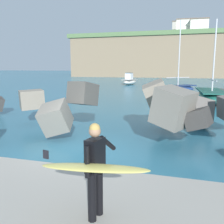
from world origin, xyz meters
TOP-DOWN VIEW (x-y plane):
  - ground_plane at (0.00, 0.00)m, footprint 400.00×400.00m
  - walkway_path at (0.00, -4.00)m, footprint 48.00×4.40m
  - breakwater_jetty at (2.42, 1.80)m, footprint 32.79×7.99m
  - surfer_with_board at (2.01, -4.10)m, footprint 2.12×1.35m
  - boat_near_left at (5.54, 15.01)m, footprint 2.55×6.52m
  - boat_near_centre at (2.27, 21.81)m, footprint 5.19×5.44m
  - boat_mid_centre at (-5.88, 34.80)m, footprint 2.41×4.26m
  - headland_bluff at (11.24, 87.17)m, footprint 87.34×43.42m
  - station_building_west at (6.38, 77.74)m, footprint 5.47×8.14m
  - station_building_central at (0.99, 88.18)m, footprint 6.60×4.80m
  - station_building_east at (2.49, 79.34)m, footprint 6.06×5.75m

SIDE VIEW (x-z plane):
  - ground_plane at x=0.00m, z-range 0.00..0.00m
  - walkway_path at x=0.00m, z-range 0.00..0.24m
  - boat_near_centre at x=2.27m, z-range -3.53..4.60m
  - boat_near_left at x=5.54m, z-range -2.80..3.95m
  - boat_mid_centre at x=-5.88m, z-range -0.37..1.70m
  - breakwater_jetty at x=2.42m, z-range -0.06..2.47m
  - surfer_with_board at x=2.01m, z-range 0.39..2.16m
  - headland_bluff at x=11.24m, z-range 0.02..13.05m
  - station_building_west at x=6.38m, z-range 13.04..17.29m
  - station_building_east at x=2.49m, z-range 13.04..17.84m
  - station_building_central at x=0.99m, z-range 13.04..18.85m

